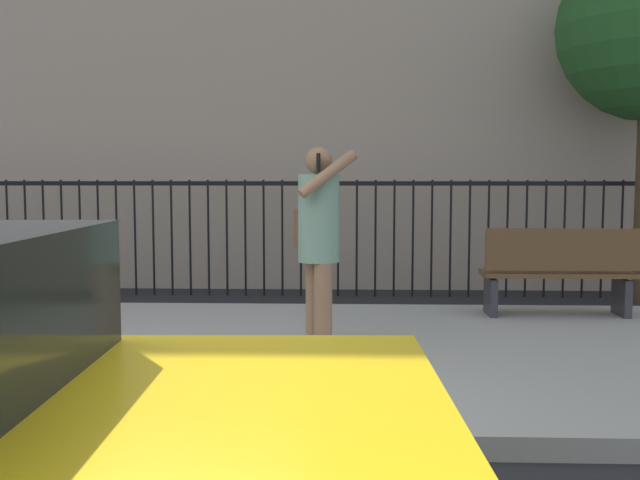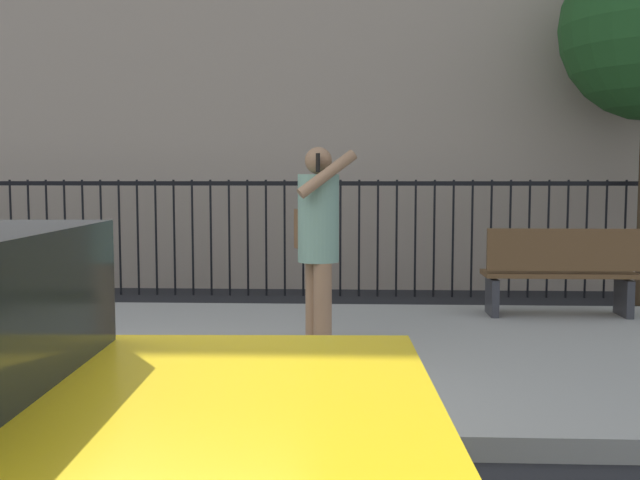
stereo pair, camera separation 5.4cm
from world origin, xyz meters
The scene contains 5 objects.
ground_plane centered at (0.00, 0.00, 0.00)m, with size 60.00×60.00×0.00m, color black.
sidewalk centered at (0.00, 2.20, 0.07)m, with size 28.00×4.40×0.15m, color #9E9B93.
iron_fence centered at (0.00, 5.90, 1.02)m, with size 12.03×0.04×1.60m.
pedestrian_on_phone centered at (1.28, 1.92, 1.16)m, with size 0.56×0.72×1.73m.
street_bench centered at (3.78, 3.72, 0.65)m, with size 1.60×0.45×0.95m.
Camera 2 is at (1.57, -4.13, 1.63)m, focal length 41.29 mm.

